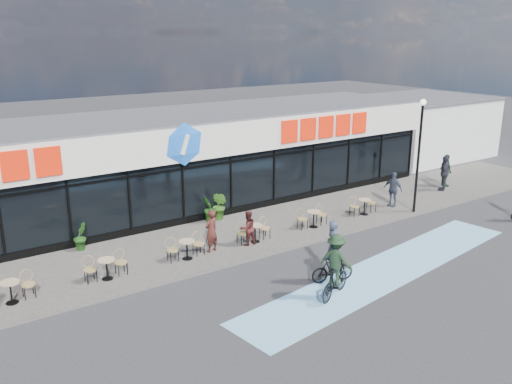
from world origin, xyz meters
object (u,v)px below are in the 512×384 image
potted_plant_mid (210,209)px  patron_left (211,231)px  potted_plant_right (220,206)px  patron_right (248,228)px  pedestrian_a (393,189)px  lamp_post (419,147)px  potted_plant_left (80,236)px  pedestrian_b (446,170)px  pedestrian_c (444,173)px  cyclist_a (333,259)px

potted_plant_mid → patron_left: 3.48m
potted_plant_right → patron_right: (-0.63, -3.30, 0.06)m
patron_right → pedestrian_a: 8.76m
lamp_post → potted_plant_left: lamp_post is taller
potted_plant_right → pedestrian_b: size_ratio=0.73×
potted_plant_right → pedestrian_c: (12.58, -2.67, 0.30)m
potted_plant_left → lamp_post: bearing=-16.4°
patron_left → lamp_post: bearing=155.8°
pedestrian_b → pedestrian_c: size_ratio=0.95×
cyclist_a → potted_plant_mid: bearing=94.5°
lamp_post → pedestrian_c: (4.26, 1.60, -2.22)m
pedestrian_b → cyclist_a: (-13.28, -5.43, -0.14)m
pedestrian_b → lamp_post: bearing=136.6°
potted_plant_left → potted_plant_right: size_ratio=0.81×
lamp_post → pedestrian_a: 2.63m
cyclist_a → pedestrian_c: bearing=21.6°
potted_plant_left → patron_left: size_ratio=0.63×
pedestrian_b → cyclist_a: bearing=136.5°
patron_right → pedestrian_a: (8.75, 0.25, 0.15)m
patron_left → potted_plant_left: bearing=-54.4°
lamp_post → patron_right: (-8.95, 0.97, -2.47)m
potted_plant_left → pedestrian_c: (18.98, -2.72, 0.42)m
potted_plant_left → cyclist_a: bearing=-50.1°
lamp_post → pedestrian_b: lamp_post is taller
pedestrian_a → cyclist_a: bearing=-71.4°
patron_left → cyclist_a: cyclist_a is taller
patron_right → pedestrian_c: size_ratio=0.75×
pedestrian_b → pedestrian_c: pedestrian_c is taller
potted_plant_mid → pedestrian_c: (13.13, -2.65, 0.35)m
patron_left → pedestrian_c: 14.78m
potted_plant_mid → pedestrian_a: pedestrian_a is taller
potted_plant_mid → pedestrian_b: bearing=-9.0°
potted_plant_mid → patron_right: 3.28m
pedestrian_c → pedestrian_b: bearing=-176.4°
patron_right → cyclist_a: 4.40m
potted_plant_mid → lamp_post: bearing=-25.6°
potted_plant_mid → patron_right: (-0.08, -3.28, 0.10)m
lamp_post → cyclist_a: bearing=-157.8°
cyclist_a → lamp_post: bearing=22.2°
potted_plant_left → potted_plant_mid: potted_plant_mid is taller
potted_plant_right → pedestrian_b: bearing=-9.4°
lamp_post → potted_plant_right: bearing=152.8°
lamp_post → pedestrian_a: (-0.20, 1.22, -2.32)m
lamp_post → cyclist_a: (-8.27, -3.37, -2.41)m
potted_plant_left → patron_left: 5.24m
patron_left → cyclist_a: (2.24, -4.57, -0.09)m
potted_plant_right → cyclist_a: 7.64m
potted_plant_right → patron_left: bearing=-125.5°
potted_plant_left → potted_plant_right: potted_plant_right is taller
potted_plant_left → patron_right: (5.76, -3.35, 0.18)m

